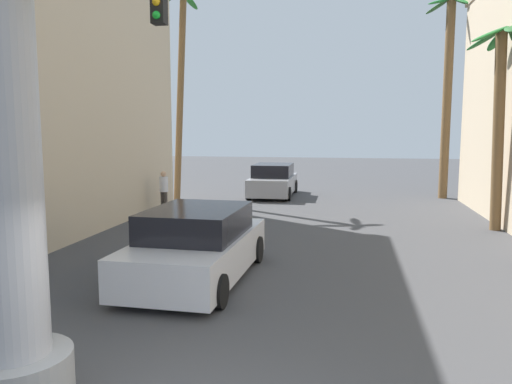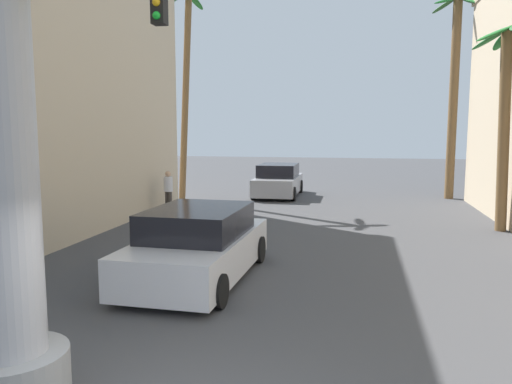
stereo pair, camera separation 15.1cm
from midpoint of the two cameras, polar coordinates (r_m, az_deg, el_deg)
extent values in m
plane|color=#424244|center=(14.88, 3.62, -5.37)|extent=(86.95, 86.95, 0.00)
cylinder|color=gray|center=(6.71, -26.18, -18.98)|extent=(1.24, 1.24, 0.70)
cube|color=black|center=(9.41, -11.52, 20.35)|extent=(0.24, 0.24, 0.70)
sphere|color=yellow|center=(9.29, -11.84, 20.52)|extent=(0.14, 0.14, 0.14)
sphere|color=green|center=(9.24, -11.81, 19.19)|extent=(0.14, 0.14, 0.14)
cylinder|color=black|center=(12.78, -8.84, -6.06)|extent=(0.24, 0.65, 0.64)
cylinder|color=black|center=(12.23, -0.28, -6.58)|extent=(0.24, 0.65, 0.64)
cylinder|color=black|center=(9.93, -15.66, -10.12)|extent=(0.24, 0.65, 0.64)
cylinder|color=black|center=(9.21, -4.74, -11.24)|extent=(0.24, 0.65, 0.64)
cube|color=silver|center=(10.92, -7.15, -7.02)|extent=(2.17, 4.68, 0.80)
cube|color=black|center=(10.77, -7.21, -3.41)|extent=(1.95, 2.60, 0.60)
cylinder|color=black|center=(25.98, 0.28, 0.74)|extent=(0.23, 0.64, 0.64)
cylinder|color=black|center=(25.73, 4.30, 0.66)|extent=(0.23, 0.64, 0.64)
cylinder|color=black|center=(22.96, -1.02, -0.11)|extent=(0.23, 0.64, 0.64)
cylinder|color=black|center=(22.68, 3.51, -0.21)|extent=(0.23, 0.64, 0.64)
cube|color=#99999E|center=(24.29, 1.79, 0.86)|extent=(1.97, 4.44, 0.80)
cube|color=black|center=(24.22, 1.80, 2.51)|extent=(1.79, 2.45, 0.60)
cylinder|color=brown|center=(17.44, 25.73, 6.10)|extent=(0.56, 0.58, 6.25)
ellipsoid|color=#1E6E2D|center=(18.17, 25.73, 15.45)|extent=(0.62, 1.29, 0.66)
ellipsoid|color=#20652D|center=(17.76, 24.60, 15.66)|extent=(1.24, 0.90, 0.71)
ellipsoid|color=#24732D|center=(17.23, 24.94, 16.05)|extent=(1.31, 0.79, 0.60)
ellipsoid|color=#28622D|center=(16.96, 26.85, 16.26)|extent=(0.66, 1.35, 0.46)
cylinder|color=brown|center=(23.10, -8.85, 10.54)|extent=(0.79, 0.31, 9.25)
ellipsoid|color=#25742D|center=(24.48, -7.82, 20.89)|extent=(0.75, 1.22, 0.69)
cylinder|color=brown|center=(25.00, 20.82, 9.65)|extent=(0.44, 0.41, 9.02)
ellipsoid|color=#246C2D|center=(25.80, 22.65, 19.36)|extent=(1.25, 0.49, 0.47)
ellipsoid|color=#296C2D|center=(26.22, 21.25, 19.23)|extent=(0.56, 1.26, 0.45)
ellipsoid|color=#2F5E2D|center=(25.82, 19.90, 19.33)|extent=(1.18, 0.89, 0.65)
ellipsoid|color=#20742D|center=(25.27, 20.09, 19.78)|extent=(1.25, 0.87, 0.42)
ellipsoid|color=#25742D|center=(25.14, 22.18, 19.61)|extent=(0.86, 1.20, 0.62)
cylinder|color=#3F3833|center=(19.71, -10.86, -1.15)|extent=(0.14, 0.14, 0.84)
cylinder|color=#3F3833|center=(19.55, -10.50, -1.21)|extent=(0.14, 0.14, 0.84)
cylinder|color=silver|center=(19.54, -10.73, 0.88)|extent=(0.47, 0.47, 0.57)
sphere|color=tan|center=(19.50, -10.75, 2.04)|extent=(0.22, 0.22, 0.22)
camera|label=1|loc=(0.08, -90.47, -0.06)|focal=35.00mm
camera|label=2|loc=(0.08, 89.53, 0.06)|focal=35.00mm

